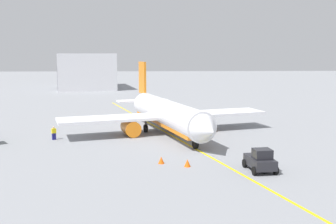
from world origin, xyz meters
TOP-DOWN VIEW (x-y plane):
  - ground_plane at (0.00, 0.00)m, footprint 400.00×400.00m
  - airplane at (-0.48, -0.14)m, footprint 29.13×29.40m
  - pushback_tug at (18.10, 7.76)m, footprint 3.79×2.65m
  - refueling_worker at (3.21, -14.73)m, footprint 0.58×0.63m
  - safety_cone_nose at (16.32, 1.11)m, footprint 0.66×0.66m
  - safety_cone_wingtip at (15.08, -1.40)m, footprint 0.63×0.63m
  - distant_hangar at (-75.10, -22.88)m, footprint 28.53×21.90m
  - taxi_line_marking at (0.00, 0.00)m, footprint 71.49×21.96m

SIDE VIEW (x-z plane):
  - ground_plane at x=0.00m, z-range 0.00..0.00m
  - taxi_line_marking at x=0.00m, z-range 0.00..0.01m
  - safety_cone_wingtip at x=15.08m, z-range 0.00..0.70m
  - safety_cone_nose at x=16.32m, z-range 0.00..0.73m
  - refueling_worker at x=3.21m, z-range -0.03..1.68m
  - pushback_tug at x=18.10m, z-range -0.09..2.11m
  - airplane at x=-0.48m, z-range -2.18..7.41m
  - distant_hangar at x=-75.10m, z-range -0.01..10.99m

